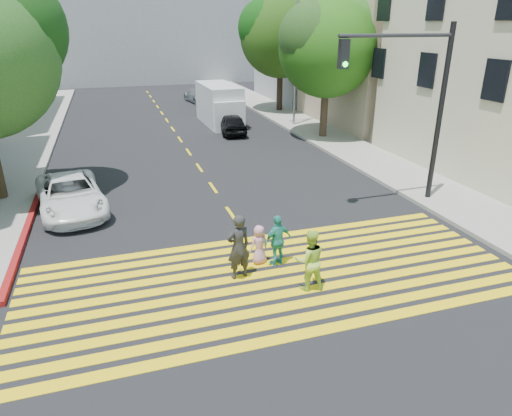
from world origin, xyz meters
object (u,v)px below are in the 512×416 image
tree_right_near (329,42)px  dark_car_near (232,124)px  dark_car_parked (225,102)px  pedestrian_woman (310,260)px  white_van (220,106)px  pedestrian_extra (278,240)px  traffic_signal (415,92)px  white_sedan (70,195)px  pedestrian_child (259,245)px  tree_right_far (282,32)px  silver_car (199,95)px  pedestrian_man (238,247)px

tree_right_near → dark_car_near: (-4.98, 2.80, -4.84)m
dark_car_parked → pedestrian_woman: bearing=-107.8°
pedestrian_woman → white_van: (2.70, 21.05, 0.41)m
tree_right_near → dark_car_parked: 12.40m
white_van → pedestrian_extra: bearing=-99.7°
traffic_signal → white_sedan: bearing=164.8°
dark_car_parked → white_van: 5.36m
pedestrian_child → traffic_signal: size_ratio=0.18×
tree_right_far → silver_car: (-5.17, 6.27, -5.23)m
pedestrian_extra → tree_right_near: bearing=-136.0°
tree_right_far → white_van: 7.90m
pedestrian_man → pedestrian_woman: pedestrian_man is taller
pedestrian_extra → dark_car_parked: bearing=-116.5°
white_van → white_sedan: bearing=-124.1°
white_sedan → white_van: size_ratio=0.84×
traffic_signal → tree_right_far: bearing=82.1°
pedestrian_woman → traffic_signal: (5.84, 4.45, 3.39)m
silver_car → traffic_signal: (2.75, -26.06, 3.59)m
pedestrian_extra → traffic_signal: bearing=-169.9°
pedestrian_man → traffic_signal: size_ratio=0.28×
pedestrian_woman → traffic_signal: bearing=-133.7°
silver_car → white_van: (-0.39, -9.46, 0.61)m
tree_right_near → white_sedan: tree_right_near is taller
white_van → traffic_signal: 17.15m
pedestrian_man → dark_car_near: bearing=-117.4°
white_sedan → pedestrian_child: bearing=-56.4°
silver_car → pedestrian_extra: bearing=74.7°
tree_right_near → white_sedan: size_ratio=1.72×
tree_right_far → traffic_signal: (-2.43, -19.79, -1.64)m
tree_right_far → white_van: tree_right_far is taller
white_sedan → pedestrian_woman: bearing=-59.7°
tree_right_near → dark_car_parked: tree_right_near is taller
pedestrian_woman → white_sedan: (-6.18, 7.51, -0.18)m
white_sedan → dark_car_near: 13.77m
pedestrian_man → white_sedan: 7.89m
pedestrian_man → pedestrian_child: bearing=-155.3°
pedestrian_child → pedestrian_extra: bearing=137.5°
tree_right_far → pedestrian_woman: bearing=-108.8°
pedestrian_child → dark_car_near: bearing=-117.6°
silver_car → dark_car_parked: (1.23, -4.39, -0.02)m
tree_right_near → silver_car: bearing=106.7°
pedestrian_woman → dark_car_near: 18.23m
tree_right_far → tree_right_near: bearing=-93.7°
dark_car_parked → white_van: white_van is taller
pedestrian_child → dark_car_parked: size_ratio=0.31×
pedestrian_woman → dark_car_parked: pedestrian_woman is taller
pedestrian_woman → pedestrian_child: pedestrian_woman is taller
pedestrian_child → tree_right_far: bearing=-127.4°
tree_right_near → tree_right_far: bearing=86.3°
tree_right_far → white_sedan: bearing=-130.8°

